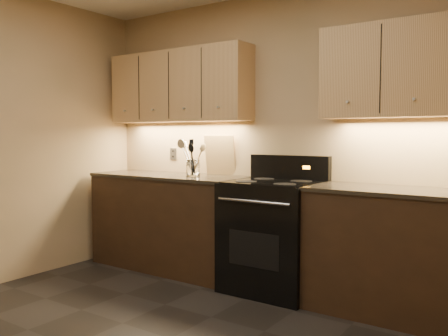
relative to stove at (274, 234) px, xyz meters
The scene contains 14 objects.
wall_back 0.88m from the stove, 104.10° to the left, with size 4.00×0.04×2.60m, color tan.
counter_left 1.18m from the stove, behind, with size 1.62×0.62×0.93m.
counter_right 1.10m from the stove, ahead, with size 1.46×0.62×0.93m.
stove is the anchor object (origin of this frame).
upper_cab_left 1.78m from the stove, behind, with size 1.60×0.30×0.70m, color tan.
upper_cab_right 1.73m from the stove, ahead, with size 1.44×0.30×0.70m, color tan.
outlet_plate 1.55m from the stove, 167.24° to the left, with size 0.09×0.01×0.12m, color #B2B5BA.
utensil_crock 1.01m from the stove, behind, with size 0.16×0.16×0.16m.
cutting_board 1.03m from the stove, 159.84° to the left, with size 0.31×0.02×0.39m, color tan.
wooden_spoon 1.08m from the stove, behind, with size 0.06×0.06×0.31m, color tan, non-canonical shape.
black_spoon 1.05m from the stove, behind, with size 0.06×0.06×0.29m, color black, non-canonical shape.
black_turner 1.06m from the stove, behind, with size 0.08×0.08×0.35m, color black, non-canonical shape.
steel_spatula 1.06m from the stove, behind, with size 0.08×0.08×0.35m, color silver, non-canonical shape.
steel_skimmer 1.06m from the stove, behind, with size 0.09×0.09×0.35m, color silver, non-canonical shape.
Camera 1 is at (1.98, -1.81, 1.32)m, focal length 38.00 mm.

